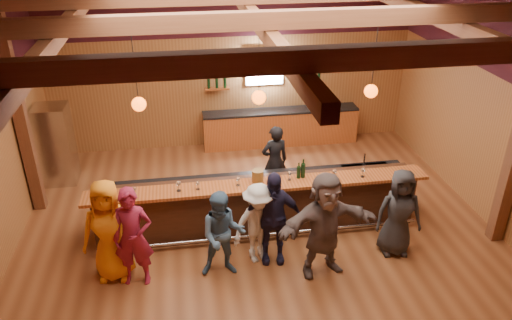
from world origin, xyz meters
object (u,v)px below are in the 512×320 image
object	(u,v)px
customer_redvest	(133,237)
customer_white	(258,223)
customer_brown	(325,225)
ice_bucket	(258,176)
bar_counter	(258,202)
bottle_a	(299,172)
back_bar_cabinet	(281,127)
stainless_fridge	(56,145)
customer_orange	(109,231)
bartender	(275,161)
customer_navy	(272,218)
customer_denim	(223,235)
customer_dark	(399,213)

from	to	relation	value
customer_redvest	customer_white	world-z (taller)	customer_redvest
customer_redvest	customer_brown	world-z (taller)	customer_brown
ice_bucket	bar_counter	bearing A→B (deg)	78.01
ice_bucket	bottle_a	distance (m)	0.77
ice_bucket	back_bar_cabinet	bearing A→B (deg)	72.05
back_bar_cabinet	stainless_fridge	xyz separation A→B (m)	(-5.30, -1.12, 0.42)
bar_counter	customer_orange	size ratio (longest dim) A/B	3.47
bartender	back_bar_cabinet	bearing A→B (deg)	-113.91
customer_orange	customer_redvest	world-z (taller)	customer_orange
customer_navy	customer_brown	xyz separation A→B (m)	(0.79, -0.44, 0.07)
bar_counter	bartender	bearing A→B (deg)	63.81
customer_denim	customer_brown	world-z (taller)	customer_brown
customer_dark	ice_bucket	world-z (taller)	customer_dark
customer_white	customer_dark	xyz separation A→B (m)	(2.46, -0.17, 0.07)
customer_orange	customer_navy	bearing A→B (deg)	6.60
customer_redvest	customer_dark	bearing A→B (deg)	7.00
customer_orange	customer_denim	size ratio (longest dim) A/B	1.16
stainless_fridge	customer_dark	size ratio (longest dim) A/B	1.09
customer_orange	ice_bucket	size ratio (longest dim) A/B	7.89
customer_navy	bottle_a	size ratio (longest dim) A/B	5.51
customer_orange	bartender	bearing A→B (deg)	41.25
bartender	customer_redvest	bearing A→B (deg)	31.47
customer_dark	customer_navy	bearing A→B (deg)	-175.82
customer_redvest	bottle_a	bearing A→B (deg)	26.00
bar_counter	customer_denim	distance (m)	1.58
customer_brown	bartender	world-z (taller)	customer_brown
stainless_fridge	bartender	bearing A→B (deg)	-16.40
customer_denim	bottle_a	bearing A→B (deg)	39.17
customer_denim	bartender	size ratio (longest dim) A/B	0.98
customer_white	customer_brown	bearing A→B (deg)	-45.88
customer_redvest	customer_brown	distance (m)	3.11
customer_denim	customer_dark	size ratio (longest dim) A/B	0.95
stainless_fridge	back_bar_cabinet	bearing A→B (deg)	11.93
customer_orange	back_bar_cabinet	bearing A→B (deg)	57.41
customer_navy	customer_denim	bearing A→B (deg)	-157.43
back_bar_cabinet	ice_bucket	size ratio (longest dim) A/B	17.40
customer_white	bottle_a	size ratio (longest dim) A/B	4.77
customer_denim	customer_dark	world-z (taller)	customer_dark
back_bar_cabinet	customer_dark	size ratio (longest dim) A/B	2.43
customer_redvest	customer_orange	bearing A→B (deg)	157.45
stainless_fridge	ice_bucket	bearing A→B (deg)	-33.50
stainless_fridge	customer_white	distance (m)	5.28
back_bar_cabinet	customer_white	distance (m)	4.84
customer_white	ice_bucket	size ratio (longest dim) A/B	6.58
customer_brown	bartender	distance (m)	2.65
customer_white	bar_counter	bearing A→B (deg)	59.90
customer_denim	customer_navy	xyz separation A→B (m)	(0.87, 0.23, 0.09)
customer_white	bartender	world-z (taller)	bartender
customer_redvest	customer_denim	size ratio (longest dim) A/B	1.12
customer_navy	bar_counter	bearing A→B (deg)	101.38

